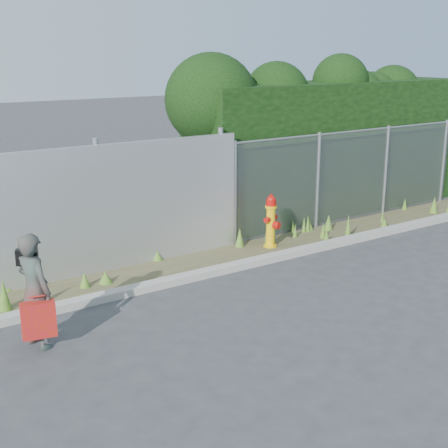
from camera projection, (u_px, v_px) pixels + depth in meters
ground at (293, 306)px, 9.33m from camera, size 80.00×80.00×0.00m
curb at (225, 269)px, 10.75m from camera, size 16.00×0.22×0.12m
weed_strip at (190, 259)px, 11.06m from camera, size 16.00×1.35×0.54m
corrugated_fence at (9, 223)px, 9.66m from camera, size 8.50×0.21×2.30m
chainlink_fence at (353, 175)px, 13.75m from camera, size 6.50×0.07×2.05m
hedge at (320, 129)px, 14.31m from camera, size 7.84×1.96×3.66m
fire_hydrant at (271, 222)px, 11.95m from camera, size 0.36×0.32×1.06m
woman at (34, 291)px, 7.88m from camera, size 0.52×0.64×1.52m
red_tote_bag at (39, 320)px, 7.79m from camera, size 0.42×0.16×0.55m
black_shoulder_bag at (27, 257)px, 7.86m from camera, size 0.27×0.11×0.20m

